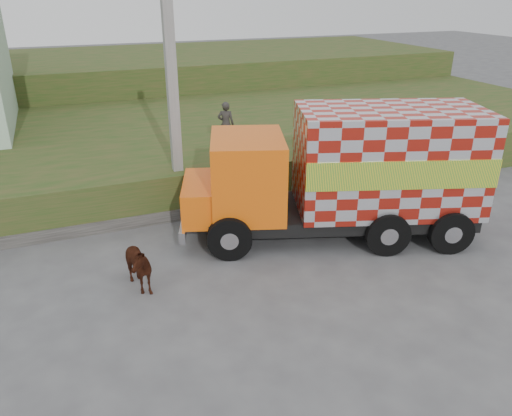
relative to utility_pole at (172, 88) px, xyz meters
name	(u,v)px	position (x,y,z in m)	size (l,w,h in m)	color
ground	(262,275)	(1.00, -4.60, -4.08)	(120.00, 120.00, 0.00)	#474749
embankment	(172,144)	(1.00, 5.40, -3.33)	(40.00, 12.00, 1.50)	#234517
embankment_far	(127,80)	(1.00, 17.40, -2.58)	(40.00, 12.00, 3.00)	#234517
retaining_strip	(152,217)	(-1.00, -0.40, -3.88)	(16.00, 0.50, 0.40)	#595651
utility_pole	(172,88)	(0.00, 0.00, 0.00)	(1.20, 0.30, 8.00)	gray
cargo_truck	(347,173)	(4.18, -3.32, -2.13)	(8.89, 5.19, 3.78)	black
cow	(134,266)	(-2.11, -4.00, -3.44)	(0.68, 1.50, 1.27)	black
pedestrian	(226,124)	(2.27, 1.87, -1.76)	(0.59, 0.39, 1.62)	#2E2B29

